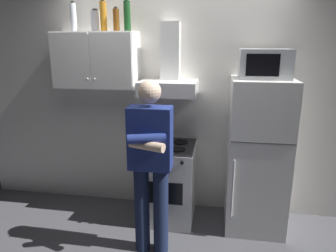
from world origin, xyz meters
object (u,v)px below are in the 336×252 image
Objects in this scene: microwave at (265,64)px; bottle_wine_green at (127,16)px; refrigerator at (257,156)px; bottle_liquor_amber at (103,16)px; range_hood at (169,76)px; bottle_beer_brown at (116,20)px; bottle_vodka_clear at (73,17)px; person_standing at (150,163)px; bottle_canister_steel at (96,21)px; upper_cabinet at (96,60)px; stove_oven at (167,182)px.

bottle_wine_green is at bearing 175.30° from microwave.
bottle_liquor_amber is (-1.64, 0.11, 1.40)m from refrigerator.
bottle_wine_green is at bearing 179.13° from range_hood.
bottle_wine_green reaches higher than bottle_beer_brown.
bottle_wine_green reaches higher than bottle_vodka_clear.
person_standing is 7.09× the size of bottle_canister_steel.
person_standing is (0.75, -0.73, -0.85)m from upper_cabinet.
stove_oven is 2.75× the size of bottle_liquor_amber.
upper_cabinet is at bearing -178.73° from bottle_wine_green.
range_hood is 0.47× the size of refrigerator.
bottle_canister_steel is (-0.75, 0.77, 1.26)m from person_standing.
bottle_wine_green reaches higher than bottle_canister_steel.
stove_oven is 1.17m from range_hood.
upper_cabinet is at bearing 176.36° from bottle_beer_brown.
stove_oven is 3.78× the size of bottle_canister_steel.
upper_cabinet is at bearing 174.78° from bottle_liquor_amber.
bottle_liquor_amber reaches higher than bottle_beer_brown.
range_hood is 0.97m from microwave.
person_standing is at bearing -54.95° from bottle_beer_brown.
range_hood is 2.44× the size of bottle_vodka_clear.
stove_oven is at bearing -90.00° from range_hood.
stove_oven is at bearing 85.28° from person_standing.
stove_oven is 1.91m from bottle_canister_steel.
bottle_canister_steel is (-1.75, 0.17, 1.36)m from refrigerator.
bottle_wine_green is at bearing 1.27° from upper_cabinet.
bottle_canister_steel reaches higher than upper_cabinet.
bottle_canister_steel is at bearing 167.00° from bottle_beer_brown.
bottle_wine_green reaches higher than microwave.
upper_cabinet is at bearing 135.74° from person_standing.
stove_oven is (0.80, -0.13, -1.32)m from upper_cabinet.
bottle_liquor_amber reaches higher than stove_oven.
bottle_wine_green is at bearing -5.34° from bottle_canister_steel.
range_hood is at bearing 0.93° from bottle_liquor_amber.
refrigerator is at bearing -4.00° from bottle_liquor_amber.
upper_cabinet is at bearing -179.91° from range_hood.
microwave is 1.51× the size of bottle_liquor_amber.
stove_oven is at bearing -178.85° from microwave.
bottle_vodka_clear is at bearing 142.71° from person_standing.
bottle_canister_steel is (-0.11, 0.05, -0.04)m from bottle_liquor_amber.
person_standing is 5.16× the size of bottle_wine_green.
bottle_wine_green reaches higher than range_hood.
bottle_liquor_amber reaches higher than bottle_vodka_clear.
bottle_canister_steel reaches higher than stove_oven.
range_hood is at bearing 0.09° from upper_cabinet.
bottle_liquor_amber is at bearing -175.92° from bottle_wine_green.
stove_oven is at bearing -9.48° from bottle_liquor_amber.
bottle_canister_steel is at bearing 154.66° from bottle_liquor_amber.
bottle_wine_green is (-0.44, 0.01, 0.60)m from range_hood.
bottle_vodka_clear is 0.97× the size of bottle_wine_green.
range_hood is 0.98m from bottle_canister_steel.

